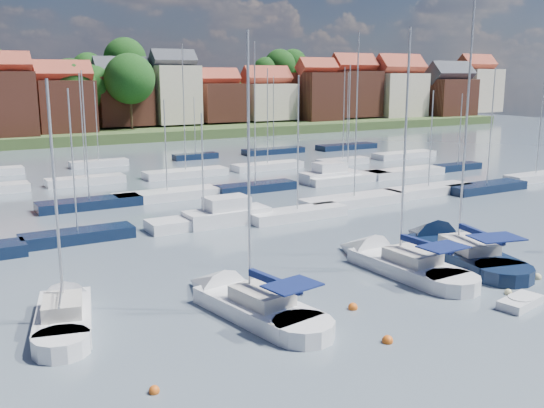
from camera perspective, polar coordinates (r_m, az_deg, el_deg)
ground at (r=69.68m, az=-7.54°, el=2.09°), size 260.00×260.00×0.00m
sailboat_left at (r=31.91m, az=-3.00°, el=-9.14°), size 4.78×11.48×15.16m
sailboat_centre at (r=39.16m, az=10.98°, el=-5.32°), size 3.53×11.79×15.87m
sailboat_navy at (r=43.18m, az=16.21°, el=-3.96°), size 6.36×13.51×18.02m
sailboat_far at (r=32.24m, az=-18.92°, el=-9.61°), size 4.68×9.87×12.75m
tender at (r=34.63m, az=22.32°, el=-8.56°), size 2.94×1.80×0.59m
buoy_a at (r=24.59m, az=-11.02°, el=-17.06°), size 0.42×0.42×0.42m
buoy_b at (r=28.63m, az=10.81°, el=-12.69°), size 0.50×0.50×0.50m
buoy_c at (r=32.11m, az=7.62°, el=-9.79°), size 0.50×0.50×0.50m
buoy_d at (r=39.62m, az=23.69°, el=-6.46°), size 0.48×0.48×0.48m
buoy_e at (r=43.01m, az=14.32°, el=-4.39°), size 0.48×0.48×0.48m
buoy_g at (r=38.90m, az=16.60°, el=-6.27°), size 0.53×0.53×0.53m
buoy_h at (r=36.31m, az=21.33°, el=-7.92°), size 0.42×0.42×0.42m
marina_field at (r=66.01m, az=-4.39°, el=1.99°), size 79.62×41.41×15.93m
far_shore_town at (r=158.85m, az=-20.01°, el=8.66°), size 212.46×90.00×22.27m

